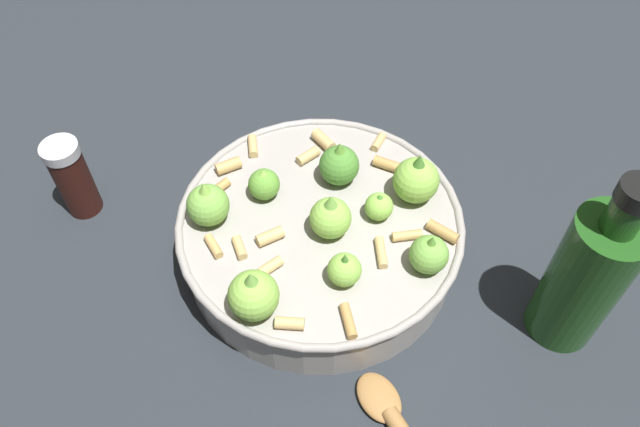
{
  "coord_description": "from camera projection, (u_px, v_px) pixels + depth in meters",
  "views": [
    {
      "loc": [
        -0.03,
        -0.38,
        0.56
      ],
      "look_at": [
        0.0,
        0.0,
        0.07
      ],
      "focal_mm": 34.84,
      "sensor_mm": 36.0,
      "label": 1
    }
  ],
  "objects": [
    {
      "name": "cooking_pan",
      "position": [
        321.0,
        232.0,
        0.65
      ],
      "size": [
        0.29,
        0.29,
        0.12
      ],
      "color": "#9E9993",
      "rests_on": "ground"
    },
    {
      "name": "pepper_shaker",
      "position": [
        73.0,
        178.0,
        0.68
      ],
      "size": [
        0.04,
        0.04,
        0.1
      ],
      "color": "#33140F",
      "rests_on": "ground"
    },
    {
      "name": "ground_plane",
      "position": [
        320.0,
        252.0,
        0.68
      ],
      "size": [
        2.4,
        2.4,
        0.0
      ],
      "primitive_type": "plane",
      "color": "#23282D"
    },
    {
      "name": "olive_oil_bottle",
      "position": [
        586.0,
        277.0,
        0.55
      ],
      "size": [
        0.07,
        0.07,
        0.21
      ],
      "color": "#1E4C19",
      "rests_on": "ground"
    }
  ]
}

